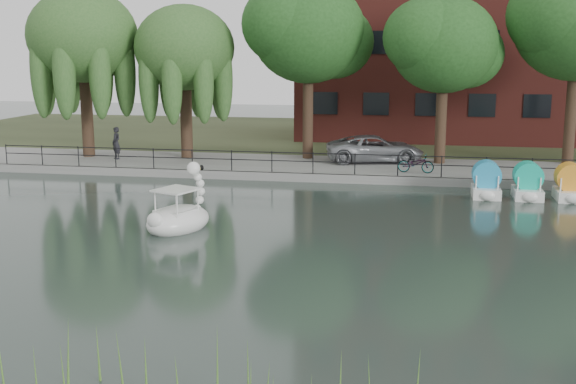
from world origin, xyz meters
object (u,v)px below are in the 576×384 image
(pedestrian, at_px, (116,141))
(swan_boat, at_px, (179,215))
(minivan, at_px, (375,147))
(bicycle, at_px, (416,162))

(pedestrian, bearing_deg, swan_boat, -19.22)
(minivan, height_order, bicycle, minivan)
(minivan, height_order, pedestrian, pedestrian)
(minivan, xyz_separation_m, swan_boat, (-5.90, -14.08, -0.70))
(minivan, bearing_deg, swan_boat, 144.87)
(pedestrian, height_order, swan_boat, pedestrian)
(minivan, height_order, swan_boat, swan_boat)
(minivan, relative_size, swan_boat, 1.84)
(minivan, bearing_deg, bicycle, -156.83)
(swan_boat, bearing_deg, pedestrian, 143.93)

